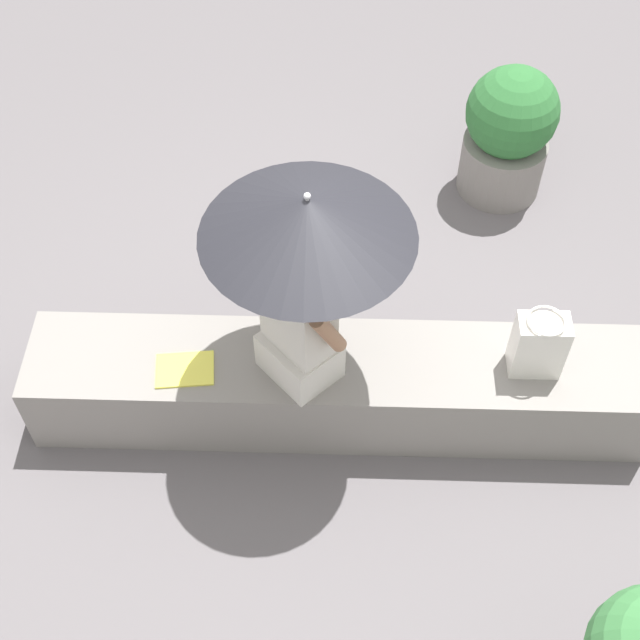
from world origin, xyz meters
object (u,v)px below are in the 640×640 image
parasol (307,218)px  handbag_black (539,345)px  person_seated (299,319)px  planter_near (508,132)px  magazine (185,369)px

parasol → handbag_black: parasol is taller
person_seated → planter_near: (-1.20, -1.83, -0.40)m
planter_near → handbag_black: bearing=87.5°
magazine → planter_near: size_ratio=0.32×
magazine → planter_near: 2.55m
handbag_black → planter_near: size_ratio=0.41×
handbag_black → planter_near: bearing=-92.5°
person_seated → handbag_black: bearing=-177.6°
handbag_black → magazine: (1.68, 0.07, -0.17)m
handbag_black → magazine: 1.69m
parasol → handbag_black: size_ratio=3.01×
person_seated → parasol: parasol is taller
parasol → planter_near: size_ratio=1.25×
handbag_black → parasol: bearing=-1.0°
parasol → person_seated: bearing=56.5°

